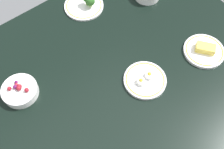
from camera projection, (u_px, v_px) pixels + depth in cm
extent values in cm
cube|color=black|center=(112.00, 79.00, 116.07)|extent=(145.96, 113.59, 4.00)
cylinder|color=white|center=(145.00, 80.00, 112.72)|extent=(18.40, 18.40, 1.38)
torus|color=gold|center=(145.00, 79.00, 112.12)|extent=(16.69, 16.69, 0.50)
ellipsoid|color=white|center=(141.00, 81.00, 110.36)|extent=(4.09, 4.09, 2.25)
sphere|color=yellow|center=(141.00, 80.00, 109.48)|extent=(1.64, 1.64, 1.64)
ellipsoid|color=white|center=(149.00, 75.00, 111.84)|extent=(4.13, 4.13, 2.27)
sphere|color=yellow|center=(150.00, 74.00, 110.95)|extent=(1.65, 1.65, 1.65)
cylinder|color=white|center=(20.00, 91.00, 108.84)|extent=(14.78, 14.78, 3.73)
torus|color=white|center=(19.00, 89.00, 107.22)|extent=(14.99, 14.99, 0.80)
sphere|color=maroon|center=(9.00, 89.00, 106.37)|extent=(1.75, 1.75, 1.75)
sphere|color=maroon|center=(27.00, 90.00, 105.96)|extent=(1.87, 1.87, 1.87)
sphere|color=maroon|center=(19.00, 88.00, 106.23)|extent=(2.14, 2.14, 2.14)
sphere|color=#59144C|center=(16.00, 82.00, 107.99)|extent=(1.41, 1.41, 1.41)
sphere|color=maroon|center=(19.00, 86.00, 106.75)|extent=(1.91, 1.91, 1.91)
sphere|color=maroon|center=(9.00, 89.00, 106.42)|extent=(1.56, 1.56, 1.56)
sphere|color=#59144C|center=(15.00, 87.00, 106.74)|extent=(1.78, 1.78, 1.78)
sphere|color=#B2232D|center=(16.00, 85.00, 107.28)|extent=(1.55, 1.55, 1.55)
cylinder|color=white|center=(204.00, 51.00, 120.18)|extent=(18.70, 18.70, 1.38)
torus|color=gold|center=(204.00, 50.00, 119.58)|extent=(16.95, 16.95, 0.50)
cube|color=#F2D14C|center=(205.00, 48.00, 118.21)|extent=(8.69, 9.53, 3.16)
cylinder|color=white|center=(84.00, 6.00, 134.26)|extent=(20.00, 20.00, 1.02)
torus|color=gold|center=(84.00, 5.00, 133.81)|extent=(18.10, 18.10, 0.50)
cylinder|color=#9EBC72|center=(90.00, 5.00, 132.53)|extent=(1.70, 1.70, 1.95)
sphere|color=#2D6023|center=(90.00, 1.00, 130.09)|extent=(4.86, 4.86, 4.86)
cylinder|color=#9EBC72|center=(87.00, 3.00, 132.68)|extent=(1.41, 1.41, 2.99)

